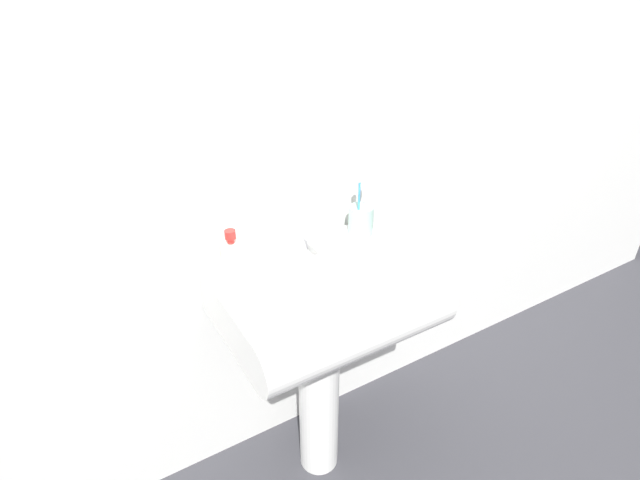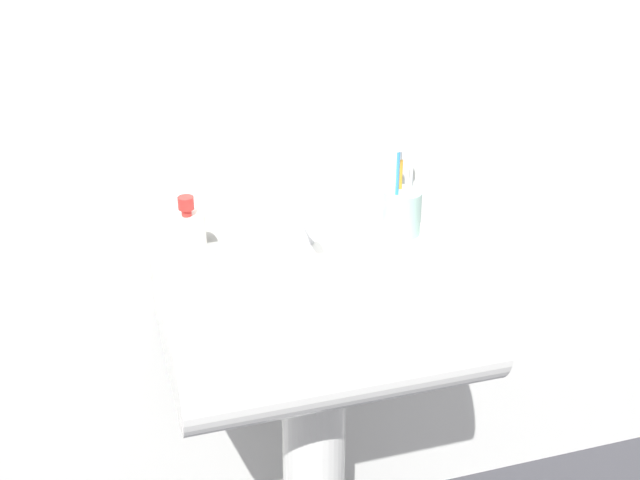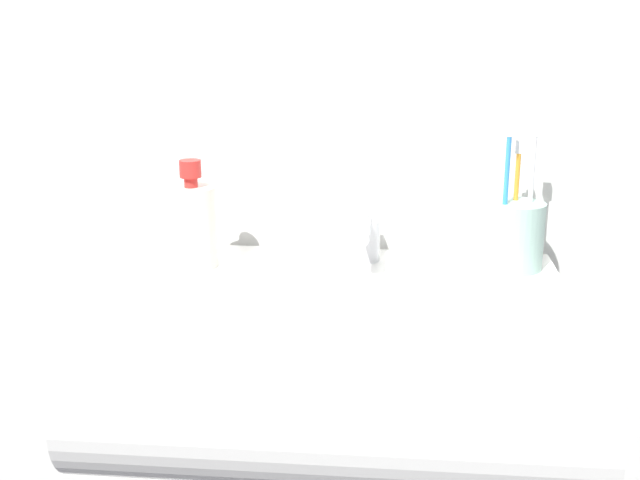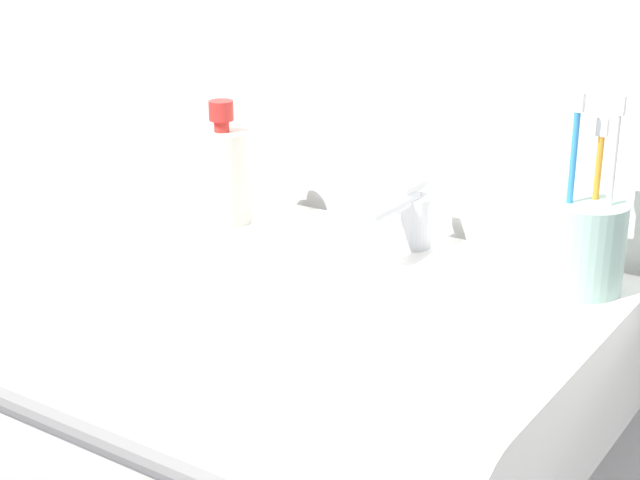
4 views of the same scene
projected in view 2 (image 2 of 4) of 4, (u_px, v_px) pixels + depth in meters
The scene contains 6 objects.
wall_back at pixel (280, 86), 1.70m from camera, with size 5.00×0.05×2.40m, color silver.
sink_pedestal at pixel (314, 470), 1.86m from camera, with size 0.14×0.14×0.72m, color white.
sink_basin at pixel (321, 322), 1.61m from camera, with size 0.62×0.49×0.16m.
faucet at pixel (305, 228), 1.73m from camera, with size 0.05×0.14×0.08m.
toothbrush_cup at pixel (402, 211), 1.78m from camera, with size 0.08×0.08×0.22m.
soap_bottle at pixel (189, 241), 1.62m from camera, with size 0.07×0.07×0.16m.
Camera 2 is at (-0.39, -1.37, 1.67)m, focal length 45.00 mm.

